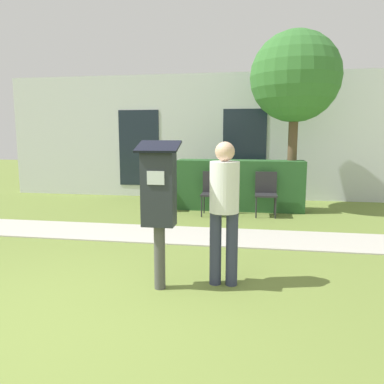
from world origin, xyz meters
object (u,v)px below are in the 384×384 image
parking_meter (159,196)px  outdoor_chair_left (166,186)px  person_standing (224,202)px  outdoor_chair_middle (213,190)px  outdoor_chair_right (266,190)px

parking_meter → outdoor_chair_left: (-0.95, 4.27, -0.49)m
person_standing → outdoor_chair_left: person_standing is taller
person_standing → outdoor_chair_left: size_ratio=1.76×
parking_meter → outdoor_chair_middle: 3.91m
parking_meter → outdoor_chair_left: size_ratio=1.77×
person_standing → outdoor_chair_right: (0.56, 3.75, -0.40)m
outdoor_chair_right → outdoor_chair_middle: bearing=-175.2°
outdoor_chair_left → outdoor_chair_right: same height
outdoor_chair_right → parking_meter: bearing=-107.4°
outdoor_chair_middle → outdoor_chair_right: same height
parking_meter → person_standing: size_ratio=1.01×
person_standing → outdoor_chair_right: bearing=66.7°
outdoor_chair_left → outdoor_chair_middle: size_ratio=1.00×
parking_meter → outdoor_chair_left: parking_meter is taller
person_standing → outdoor_chair_left: bearing=96.9°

